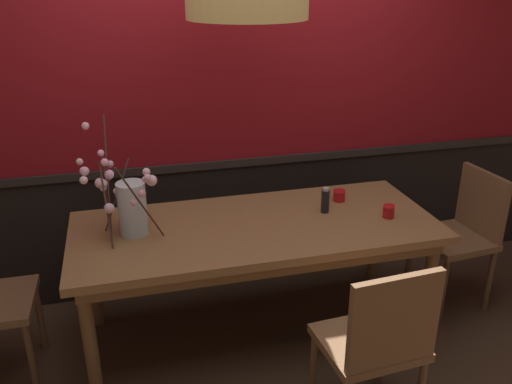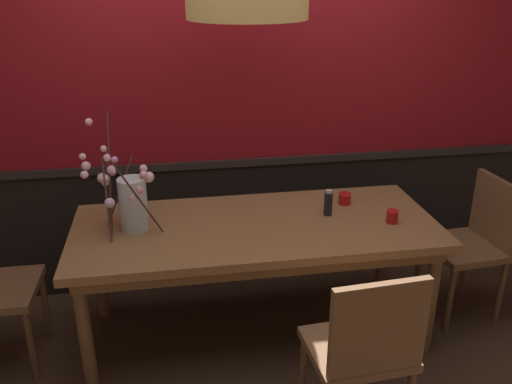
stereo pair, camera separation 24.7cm
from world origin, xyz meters
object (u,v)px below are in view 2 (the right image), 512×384
object	(u,v)px
chair_head_east_end	(474,239)
vase_with_blossoms	(130,201)
dining_table	(256,237)
chair_far_side_left	(194,207)
candle_holder_nearer_edge	(345,198)
chair_near_side_right	(365,347)
condiment_bottle	(328,203)
candle_holder_nearer_center	(392,216)

from	to	relation	value
chair_head_east_end	vase_with_blossoms	bearing A→B (deg)	179.21
dining_table	chair_far_side_left	bearing A→B (deg)	109.95
vase_with_blossoms	candle_holder_nearer_edge	bearing A→B (deg)	6.16
vase_with_blossoms	chair_head_east_end	bearing A→B (deg)	-0.79
vase_with_blossoms	candle_holder_nearer_edge	distance (m)	1.30
chair_near_side_right	candle_holder_nearer_edge	distance (m)	1.11
candle_holder_nearer_edge	condiment_bottle	world-z (taller)	condiment_bottle
dining_table	condiment_bottle	world-z (taller)	condiment_bottle
dining_table	chair_far_side_left	distance (m)	0.93
chair_near_side_right	condiment_bottle	world-z (taller)	chair_near_side_right
dining_table	candle_holder_nearer_edge	distance (m)	0.63
candle_holder_nearer_center	condiment_bottle	distance (m)	0.37
vase_with_blossoms	chair_far_side_left	bearing A→B (deg)	64.94
chair_head_east_end	chair_far_side_left	distance (m)	1.91
chair_far_side_left	vase_with_blossoms	size ratio (longest dim) A/B	1.34
chair_head_east_end	vase_with_blossoms	distance (m)	2.13
vase_with_blossoms	candle_holder_nearer_center	distance (m)	1.48
vase_with_blossoms	candle_holder_nearer_edge	xyz separation A→B (m)	(1.28, 0.14, -0.13)
vase_with_blossoms	candle_holder_nearer_center	xyz separation A→B (m)	(1.46, -0.16, -0.13)
chair_near_side_right	candle_holder_nearer_edge	world-z (taller)	chair_near_side_right
chair_far_side_left	chair_head_east_end	bearing A→B (deg)	-26.09
chair_head_east_end	candle_holder_nearer_center	xyz separation A→B (m)	(-0.63, -0.13, 0.27)
dining_table	chair_near_side_right	bearing A→B (deg)	-67.69
dining_table	chair_near_side_right	xyz separation A→B (m)	(0.35, -0.86, -0.15)
chair_far_side_left	candle_holder_nearer_edge	distance (m)	1.16
candle_holder_nearer_edge	vase_with_blossoms	bearing A→B (deg)	-173.84
chair_head_east_end	condiment_bottle	distance (m)	1.01
chair_near_side_right	condiment_bottle	bearing A→B (deg)	84.64
vase_with_blossoms	candle_holder_nearer_center	world-z (taller)	vase_with_blossoms
candle_holder_nearer_center	condiment_bottle	bearing A→B (deg)	153.91
vase_with_blossoms	candle_holder_nearer_center	bearing A→B (deg)	-6.32
chair_near_side_right	vase_with_blossoms	size ratio (longest dim) A/B	1.41
chair_far_side_left	candle_holder_nearer_center	world-z (taller)	chair_far_side_left
dining_table	candle_holder_nearer_edge	world-z (taller)	candle_holder_nearer_edge
candle_holder_nearer_center	condiment_bottle	world-z (taller)	condiment_bottle
candle_holder_nearer_center	candle_holder_nearer_edge	distance (m)	0.35
chair_near_side_right	dining_table	bearing A→B (deg)	112.31
chair_head_east_end	chair_far_side_left	xyz separation A→B (m)	(-1.72, 0.84, -0.02)
chair_near_side_right	candle_holder_nearer_edge	xyz separation A→B (m)	(0.23, 1.05, 0.27)
chair_far_side_left	candle_holder_nearer_center	distance (m)	1.49
chair_far_side_left	chair_near_side_right	bearing A→B (deg)	-68.86
chair_head_east_end	vase_with_blossoms	xyz separation A→B (m)	(-2.10, 0.03, 0.40)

